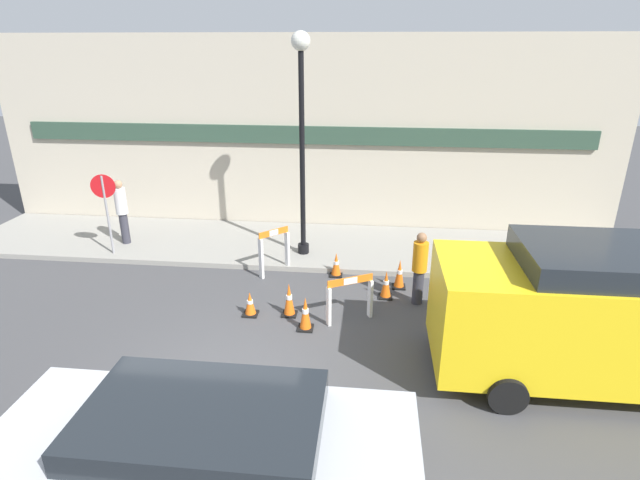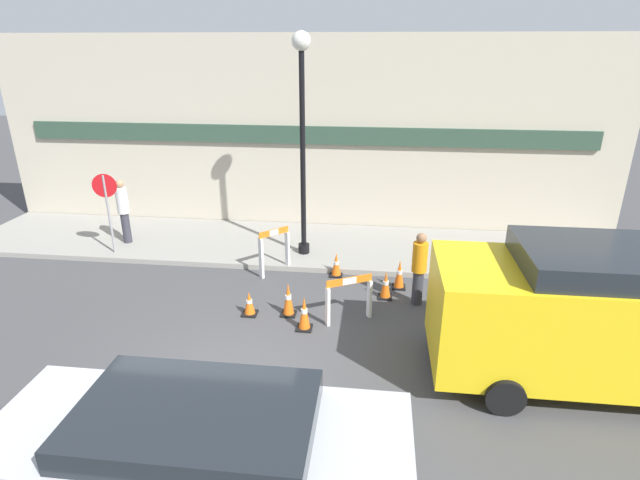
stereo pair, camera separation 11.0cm
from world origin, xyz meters
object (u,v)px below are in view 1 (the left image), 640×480
Objects in this scene: streetlamp_post at (302,119)px; person_pedestrian at (122,209)px; person_worker at (420,266)px; work_van at (611,311)px; stop_sign at (105,201)px; parked_car_1 at (208,468)px.

person_pedestrian is at bearing 178.04° from streetlamp_post.
person_worker is at bearing 160.84° from person_pedestrian.
person_pedestrian is at bearing 155.89° from work_van.
stop_sign is 1.30× the size of person_worker.
parked_car_1 is at bearing 76.33° from person_worker.
streetlamp_post is 5.34m from stop_sign.
person_worker is 0.30× the size of work_van.
streetlamp_post reaches higher than stop_sign.
work_van is (10.46, -4.68, 0.20)m from person_pedestrian.
work_van is (10.46, -3.95, -0.25)m from stop_sign.
person_pedestrian is at bearing 121.55° from parked_car_1.
person_worker is 0.37× the size of parked_car_1.
person_pedestrian is (-7.69, 2.35, 0.22)m from person_worker.
work_van is (2.77, -2.33, 0.41)m from person_worker.
streetlamp_post is 1.22× the size of parked_car_1.
stop_sign is 11.18m from work_van.
parked_car_1 is at bearing -147.40° from work_van.
parked_car_1 is 0.81× the size of work_van.
person_pedestrian reaches higher than person_worker.
streetlamp_post is at bearing 175.91° from person_pedestrian.
stop_sign is 0.39× the size of work_van.
person_worker is (2.77, -2.19, -2.69)m from streetlamp_post.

